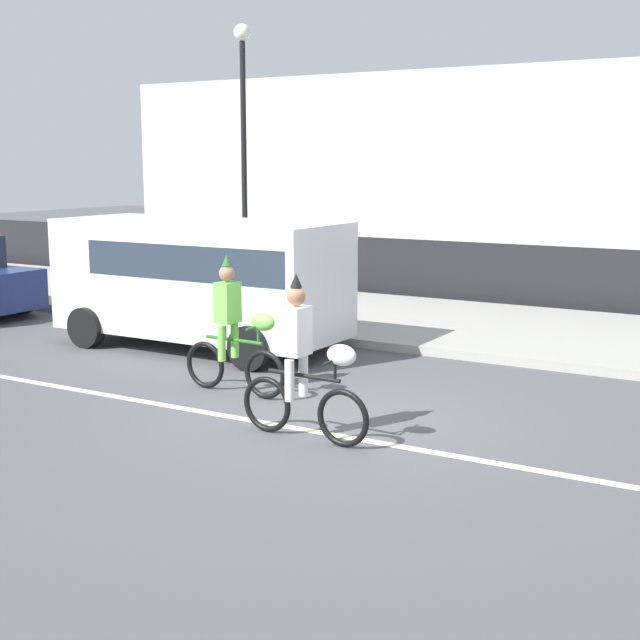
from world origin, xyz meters
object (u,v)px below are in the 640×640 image
(parade_cyclist_lime, at_px, (235,334))
(street_lamp_post, at_px, (243,122))
(parked_van_white, at_px, (203,274))
(parade_cyclist_zebra, at_px, (305,368))

(parade_cyclist_lime, bearing_deg, street_lamp_post, 123.88)
(parked_van_white, distance_m, street_lamp_post, 5.30)
(parade_cyclist_lime, relative_size, street_lamp_post, 0.33)
(parade_cyclist_lime, xyz_separation_m, parade_cyclist_zebra, (1.90, -1.28, 0.00))
(parade_cyclist_zebra, distance_m, parked_van_white, 5.44)
(parade_cyclist_zebra, xyz_separation_m, parked_van_white, (-4.14, 3.51, 0.44))
(parked_van_white, bearing_deg, parade_cyclist_zebra, -40.28)
(parked_van_white, relative_size, street_lamp_post, 0.85)
(parade_cyclist_lime, height_order, street_lamp_post, street_lamp_post)
(parade_cyclist_lime, height_order, parked_van_white, parked_van_white)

